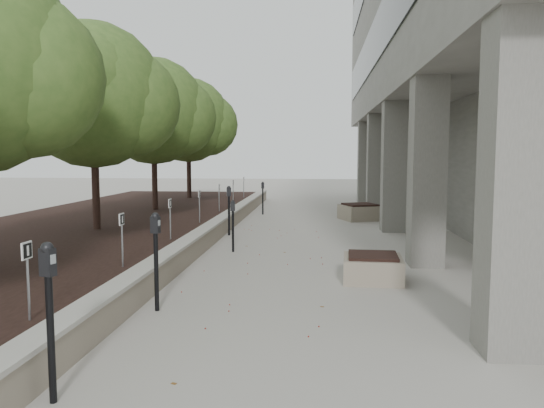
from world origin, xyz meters
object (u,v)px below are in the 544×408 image
at_px(crabapple_tree_5, 188,138).
at_px(parking_meter_4, 229,211).
at_px(parking_meter_1, 50,323).
at_px(parking_meter_3, 233,226).
at_px(parking_meter_5, 263,198).
at_px(parking_meter_2, 156,262).
at_px(planter_back, 360,212).
at_px(crabapple_tree_4, 154,134).
at_px(planter_front, 373,267).
at_px(crabapple_tree_3, 94,126).

bearing_deg(crabapple_tree_5, parking_meter_4, -68.37).
height_order(parking_meter_1, parking_meter_4, parking_meter_1).
relative_size(parking_meter_3, parking_meter_5, 0.98).
height_order(parking_meter_2, planter_back, parking_meter_2).
bearing_deg(planter_back, parking_meter_4, -135.79).
height_order(crabapple_tree_5, parking_meter_3, crabapple_tree_5).
bearing_deg(parking_meter_5, crabapple_tree_4, -149.25).
bearing_deg(crabapple_tree_5, planter_front, -62.80).
bearing_deg(crabapple_tree_5, parking_meter_1, -79.80).
height_order(crabapple_tree_4, planter_back, crabapple_tree_4).
bearing_deg(parking_meter_1, crabapple_tree_5, 117.87).
height_order(crabapple_tree_5, planter_back, crabapple_tree_5).
distance_m(crabapple_tree_4, parking_meter_3, 7.41).
xyz_separation_m(crabapple_tree_3, planter_front, (6.94, -3.50, -2.87)).
bearing_deg(crabapple_tree_4, parking_meter_3, -56.82).
relative_size(crabapple_tree_5, parking_meter_1, 3.45).
height_order(crabapple_tree_3, crabapple_tree_4, same).
height_order(parking_meter_3, parking_meter_5, parking_meter_5).
relative_size(parking_meter_1, parking_meter_4, 1.07).
bearing_deg(parking_meter_2, crabapple_tree_5, 115.20).
distance_m(crabapple_tree_3, crabapple_tree_5, 10.00).
bearing_deg(parking_meter_5, parking_meter_4, -93.41).
relative_size(crabapple_tree_4, parking_meter_3, 4.25).
relative_size(parking_meter_3, planter_back, 1.01).
relative_size(crabapple_tree_3, planter_front, 4.99).
height_order(crabapple_tree_4, crabapple_tree_5, same).
bearing_deg(parking_meter_1, crabapple_tree_3, 128.82).
height_order(crabapple_tree_5, parking_meter_5, crabapple_tree_5).
relative_size(planter_front, planter_back, 0.86).
xyz_separation_m(parking_meter_4, parking_meter_5, (0.42, 5.38, -0.08)).
bearing_deg(crabapple_tree_4, planter_front, -50.77).
height_order(crabapple_tree_5, parking_meter_4, crabapple_tree_5).
bearing_deg(planter_front, parking_meter_4, 124.98).
relative_size(parking_meter_1, parking_meter_2, 1.04).
distance_m(crabapple_tree_3, planter_front, 8.28).
xyz_separation_m(parking_meter_1, parking_meter_5, (0.34, 15.81, -0.13)).
relative_size(crabapple_tree_5, parking_meter_3, 4.25).
bearing_deg(parking_meter_4, parking_meter_3, -95.93).
relative_size(crabapple_tree_4, parking_meter_5, 4.16).
distance_m(parking_meter_1, planter_back, 15.03).
height_order(crabapple_tree_4, parking_meter_2, crabapple_tree_4).
relative_size(parking_meter_2, parking_meter_5, 1.16).
distance_m(crabapple_tree_5, planter_back, 9.00).
xyz_separation_m(crabapple_tree_5, parking_meter_4, (3.28, -8.27, -2.39)).
xyz_separation_m(crabapple_tree_3, parking_meter_1, (3.37, -8.70, -2.33)).
xyz_separation_m(parking_meter_1, planter_front, (3.57, 5.20, -0.53)).
bearing_deg(planter_front, parking_meter_5, 106.97).
height_order(parking_meter_4, planter_back, parking_meter_4).
height_order(crabapple_tree_5, parking_meter_2, crabapple_tree_5).
bearing_deg(crabapple_tree_5, crabapple_tree_4, -90.00).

